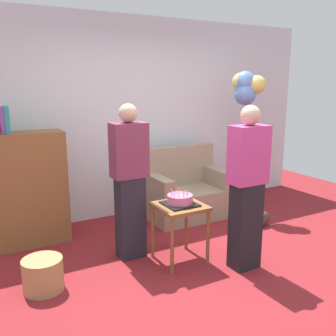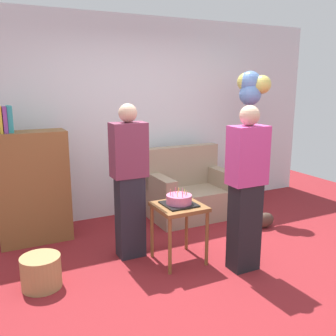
# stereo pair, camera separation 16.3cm
# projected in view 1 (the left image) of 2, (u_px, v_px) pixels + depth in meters

# --- Properties ---
(ground_plane) EXTENTS (8.00, 8.00, 0.00)m
(ground_plane) POSITION_uv_depth(u_px,v_px,m) (209.00, 272.00, 3.74)
(ground_plane) COLOR maroon
(wall_back) EXTENTS (6.00, 0.10, 2.70)m
(wall_back) POSITION_uv_depth(u_px,v_px,m) (125.00, 118.00, 5.18)
(wall_back) COLOR silver
(wall_back) RESTS_ON ground_plane
(couch) EXTENTS (1.10, 0.70, 0.96)m
(couch) POSITION_uv_depth(u_px,v_px,m) (185.00, 192.00, 5.24)
(couch) COLOR gray
(couch) RESTS_ON ground_plane
(bookshelf) EXTENTS (0.80, 0.36, 1.59)m
(bookshelf) POSITION_uv_depth(u_px,v_px,m) (29.00, 188.00, 4.27)
(bookshelf) COLOR brown
(bookshelf) RESTS_ON ground_plane
(side_table) EXTENTS (0.48, 0.48, 0.62)m
(side_table) POSITION_uv_depth(u_px,v_px,m) (180.00, 214.00, 3.87)
(side_table) COLOR brown
(side_table) RESTS_ON ground_plane
(birthday_cake) EXTENTS (0.32, 0.32, 0.17)m
(birthday_cake) POSITION_uv_depth(u_px,v_px,m) (180.00, 200.00, 3.84)
(birthday_cake) COLOR black
(birthday_cake) RESTS_ON side_table
(person_blowing_candles) EXTENTS (0.36, 0.22, 1.63)m
(person_blowing_candles) POSITION_uv_depth(u_px,v_px,m) (130.00, 181.00, 3.90)
(person_blowing_candles) COLOR #23232D
(person_blowing_candles) RESTS_ON ground_plane
(person_holding_cake) EXTENTS (0.36, 0.22, 1.63)m
(person_holding_cake) POSITION_uv_depth(u_px,v_px,m) (247.00, 188.00, 3.66)
(person_holding_cake) COLOR black
(person_holding_cake) RESTS_ON ground_plane
(wicker_basket) EXTENTS (0.36, 0.36, 0.30)m
(wicker_basket) POSITION_uv_depth(u_px,v_px,m) (43.00, 275.00, 3.39)
(wicker_basket) COLOR #A88451
(wicker_basket) RESTS_ON ground_plane
(handbag) EXTENTS (0.28, 0.14, 0.20)m
(handbag) POSITION_uv_depth(u_px,v_px,m) (261.00, 219.00, 4.90)
(handbag) COLOR #473328
(handbag) RESTS_ON ground_plane
(balloon_bunch) EXTENTS (0.40, 0.41, 1.98)m
(balloon_bunch) POSITION_uv_depth(u_px,v_px,m) (246.00, 86.00, 5.17)
(balloon_bunch) COLOR silver
(balloon_bunch) RESTS_ON ground_plane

